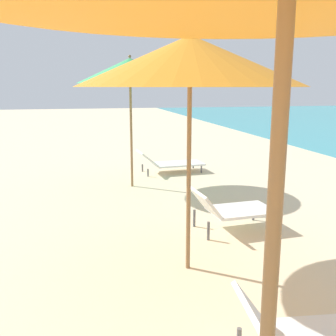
% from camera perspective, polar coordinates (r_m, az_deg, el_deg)
% --- Properties ---
extents(umbrella_third, '(2.42, 2.42, 2.66)m').
position_cam_1_polar(umbrella_third, '(4.24, 3.23, 15.28)').
color(umbrella_third, olive).
rests_on(umbrella_third, ground).
extents(lounger_third_shoreside, '(1.22, 0.73, 0.63)m').
position_cam_1_polar(lounger_third_shoreside, '(5.80, 9.14, -5.84)').
color(lounger_third_shoreside, white).
rests_on(lounger_third_shoreside, ground).
extents(umbrella_farthest, '(2.13, 2.13, 2.68)m').
position_cam_1_polar(umbrella_farthest, '(8.04, -5.56, 13.92)').
color(umbrella_farthest, olive).
rests_on(umbrella_farthest, ground).
extents(lounger_farthest_shoreside, '(1.63, 0.78, 0.56)m').
position_cam_1_polar(lounger_farthest_shoreside, '(9.52, 0.21, 0.86)').
color(lounger_farthest_shoreside, white).
rests_on(lounger_farthest_shoreside, ground).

